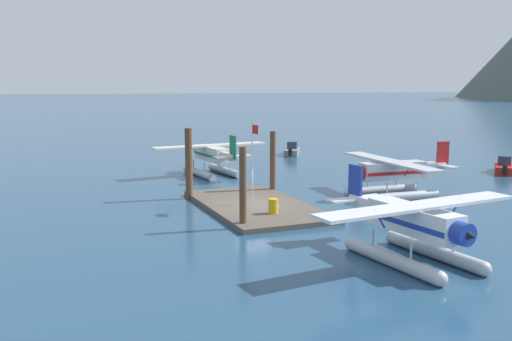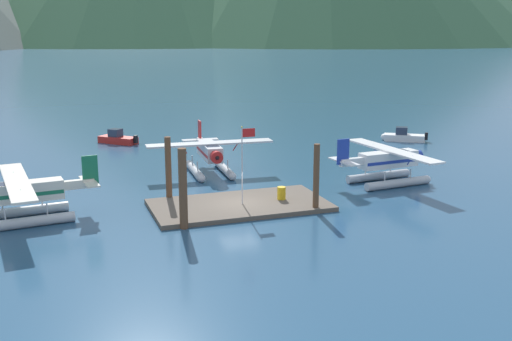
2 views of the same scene
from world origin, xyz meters
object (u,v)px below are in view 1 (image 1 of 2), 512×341
object	(u,v)px
fuel_drum	(273,206)
seaplane_white_stbd_fwd	(414,228)
boat_grey_open_west	(292,150)
boat_red_open_north	(504,167)
flagpole	(253,153)
seaplane_silver_bow_centre	(392,176)
seaplane_cream_port_fwd	(212,158)

from	to	relation	value
fuel_drum	seaplane_white_stbd_fwd	xyz separation A→B (m)	(9.83, 2.36, 0.84)
boat_grey_open_west	boat_red_open_north	xyz separation A→B (m)	(19.28, 11.97, 0.00)
flagpole	boat_grey_open_west	bearing A→B (deg)	148.76
boat_red_open_north	boat_grey_open_west	bearing A→B (deg)	-148.17
seaplane_silver_bow_centre	boat_grey_open_west	xyz separation A→B (m)	(-24.91, 4.55, -1.09)
seaplane_white_stbd_fwd	boat_red_open_north	xyz separation A→B (m)	(-17.82, 24.33, -1.09)
flagpole	fuel_drum	bearing A→B (deg)	3.20
seaplane_white_stbd_fwd	boat_grey_open_west	size ratio (longest dim) A/B	2.40
seaplane_silver_bow_centre	boat_red_open_north	size ratio (longest dim) A/B	2.59
flagpole	seaplane_cream_port_fwd	bearing A→B (deg)	172.93
flagpole	seaplane_silver_bow_centre	distance (m)	10.53
fuel_drum	seaplane_cream_port_fwd	size ratio (longest dim) A/B	0.08
fuel_drum	seaplane_cream_port_fwd	bearing A→B (deg)	174.61
fuel_drum	seaplane_silver_bow_centre	distance (m)	10.47
flagpole	fuel_drum	size ratio (longest dim) A/B	5.98
fuel_drum	boat_grey_open_west	distance (m)	30.99
seaplane_white_stbd_fwd	boat_red_open_north	world-z (taller)	seaplane_white_stbd_fwd
fuel_drum	seaplane_white_stbd_fwd	size ratio (longest dim) A/B	0.08
seaplane_white_stbd_fwd	seaplane_cream_port_fwd	distance (m)	26.48
seaplane_cream_port_fwd	seaplane_silver_bow_centre	bearing A→B (deg)	31.05
seaplane_cream_port_fwd	boat_grey_open_west	distance (m)	16.95
flagpole	seaplane_silver_bow_centre	world-z (taller)	flagpole
fuel_drum	seaplane_silver_bow_centre	bearing A→B (deg)	103.03
flagpole	seaplane_white_stbd_fwd	xyz separation A→B (m)	(12.58, 2.51, -2.04)
boat_grey_open_west	boat_red_open_north	size ratio (longest dim) A/B	1.08
flagpole	seaplane_cream_port_fwd	world-z (taller)	flagpole
fuel_drum	boat_red_open_north	bearing A→B (deg)	106.67
fuel_drum	seaplane_cream_port_fwd	xyz separation A→B (m)	(-16.63, 1.57, 0.84)
seaplane_white_stbd_fwd	boat_grey_open_west	bearing A→B (deg)	161.58
flagpole	boat_grey_open_west	xyz separation A→B (m)	(-24.52, 14.87, -3.13)
seaplane_white_stbd_fwd	seaplane_cream_port_fwd	bearing A→B (deg)	-178.28
seaplane_cream_port_fwd	seaplane_silver_bow_centre	distance (m)	16.67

